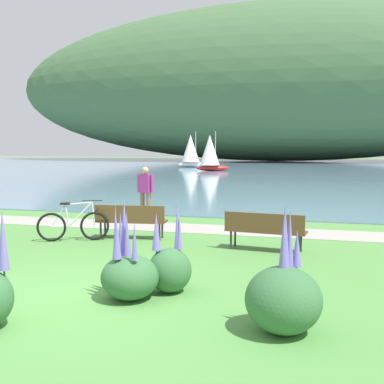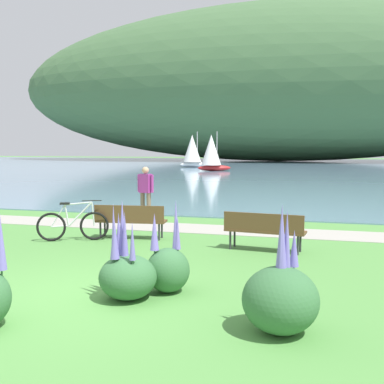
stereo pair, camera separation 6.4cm
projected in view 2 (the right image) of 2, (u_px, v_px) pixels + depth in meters
name	position (u px, v px, depth m)	size (l,w,h in m)	color
ground_plane	(76.00, 294.00, 7.41)	(200.00, 200.00, 0.00)	#518E42
bay_water	(288.00, 167.00, 53.81)	(180.00, 80.00, 0.04)	#6B8EA8
distant_hillside	(278.00, 83.00, 76.21)	(92.04, 28.00, 25.48)	#42663D
shoreline_path	(187.00, 228.00, 13.46)	(60.00, 1.50, 0.01)	#A39E93
park_bench_near_camera	(264.00, 228.00, 10.44)	(1.84, 0.69, 0.88)	brown
park_bench_further_along	(130.00, 219.00, 11.85)	(1.85, 0.70, 0.88)	brown
bicycle_leaning_near_bench	(73.00, 225.00, 11.63)	(1.64, 0.78, 1.01)	black
person_at_shoreline	(146.00, 190.00, 14.91)	(0.59, 0.31, 1.71)	#72604C
echium_bush_closest_to_camera	(281.00, 297.00, 5.84)	(0.97, 0.97, 1.64)	#386B3D
echium_bush_beside_closest	(127.00, 273.00, 7.15)	(0.89, 0.89, 1.53)	#386B3D
echium_bush_mid_cluster	(168.00, 267.00, 7.50)	(0.70, 0.70, 1.50)	#386B3D
sailboat_nearest_to_shore	(193.00, 151.00, 53.42)	(3.54, 2.73, 4.06)	white
sailboat_mid_bay	(212.00, 152.00, 45.07)	(3.34, 2.55, 3.82)	#B22323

